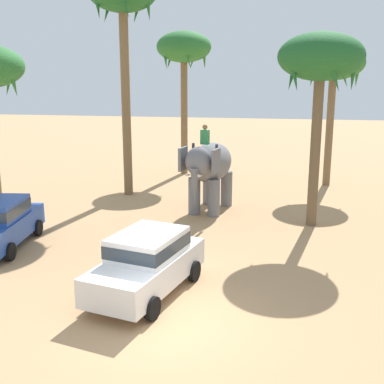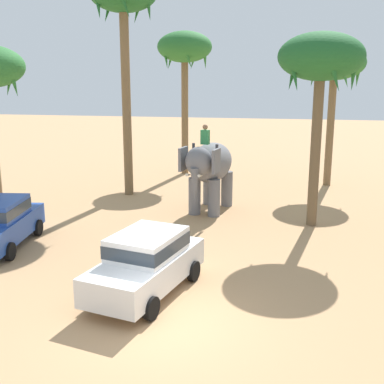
{
  "view_description": "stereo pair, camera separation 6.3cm",
  "coord_description": "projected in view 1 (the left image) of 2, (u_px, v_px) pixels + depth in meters",
  "views": [
    {
      "loc": [
        2.67,
        -10.29,
        5.79
      ],
      "look_at": [
        -0.72,
        6.95,
        1.6
      ],
      "focal_mm": 45.22,
      "sensor_mm": 36.0,
      "label": 1
    },
    {
      "loc": [
        2.73,
        -10.28,
        5.79
      ],
      "look_at": [
        -0.72,
        6.95,
        1.6
      ],
      "focal_mm": 45.22,
      "sensor_mm": 36.0,
      "label": 2
    }
  ],
  "objects": [
    {
      "name": "car_sedan_foreground",
      "position": [
        147.0,
        261.0,
        13.12
      ],
      "size": [
        2.57,
        4.37,
        1.7
      ],
      "color": "white",
      "rests_on": "ground"
    },
    {
      "name": "palm_tree_behind_elephant",
      "position": [
        321.0,
        62.0,
        17.96
      ],
      "size": [
        3.2,
        3.2,
        7.43
      ],
      "color": "brown",
      "rests_on": "ground"
    },
    {
      "name": "ground_plane",
      "position": [
        166.0,
        323.0,
        11.67
      ],
      "size": [
        120.0,
        120.0,
        0.0
      ],
      "primitive_type": "plane",
      "color": "tan"
    },
    {
      "name": "palm_tree_left_of_road",
      "position": [
        184.0,
        51.0,
        28.21
      ],
      "size": [
        3.2,
        3.2,
        8.41
      ],
      "color": "brown",
      "rests_on": "ground"
    },
    {
      "name": "palm_tree_near_hut",
      "position": [
        334.0,
        66.0,
        25.17
      ],
      "size": [
        3.2,
        3.2,
        7.43
      ],
      "color": "brown",
      "rests_on": "ground"
    },
    {
      "name": "elephant_with_mahout",
      "position": [
        209.0,
        167.0,
        20.98
      ],
      "size": [
        2.15,
        3.99,
        3.88
      ],
      "color": "slate",
      "rests_on": "ground"
    },
    {
      "name": "palm_tree_far_back",
      "position": [
        123.0,
        2.0,
        22.37
      ],
      "size": [
        3.2,
        3.2,
        10.5
      ],
      "color": "brown",
      "rests_on": "ground"
    }
  ]
}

